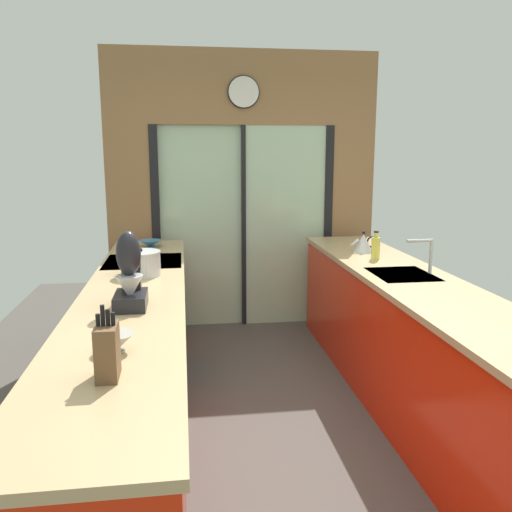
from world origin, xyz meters
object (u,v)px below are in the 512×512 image
Objects in this scene: mixing_bowl_near at (117,342)px; knife_block at (107,351)px; stand_mixer at (130,279)px; kettle at (364,243)px; soap_bottle_far at (376,247)px; mixing_bowl_far at (150,243)px; stock_pot at (141,263)px; oven_range at (146,319)px.

knife_block is (-0.00, -0.27, 0.06)m from mixing_bowl_near.
mixing_bowl_near is at bearing -90.00° from stand_mixer.
stand_mixer is 2.25m from kettle.
stand_mixer is (0.00, 0.65, 0.12)m from mixing_bowl_near.
stand_mixer is at bearing 90.00° from mixing_bowl_near.
mixing_bowl_near is 0.54× the size of knife_block.
knife_block is at bearing -131.58° from soap_bottle_far.
mixing_bowl_near reaches higher than mixing_bowl_far.
stock_pot is at bearing 90.00° from stand_mixer.
knife_block is 2.90m from kettle.
soap_bottle_far is at bearing -5.44° from oven_range.
mixing_bowl_far is 0.77× the size of stock_pot.
stand_mixer is (0.00, -1.86, 0.13)m from mixing_bowl_far.
stock_pot reaches higher than kettle.
mixing_bowl_near is 2.51m from mixing_bowl_far.
oven_range is 1.89m from soap_bottle_far.
stand_mixer reaches higher than mixing_bowl_far.
knife_block is at bearing -90.00° from stock_pot.
soap_bottle_far is at bearing 10.37° from stock_pot.
stand_mixer is 0.76m from stock_pot.
oven_range is at bearing 92.12° from stock_pot.
stand_mixer is 1.56× the size of stock_pot.
mixing_bowl_near is 1.41m from stock_pot.
mixing_bowl_far is at bearing 90.00° from mixing_bowl_near.
mixing_bowl_near is at bearing -131.34° from kettle.
knife_block reaches higher than mixing_bowl_far.
mixing_bowl_far is 0.93× the size of soap_bottle_far.
soap_bottle_far is at bearing 31.38° from stand_mixer.
stand_mixer is at bearing -89.16° from oven_range.
mixing_bowl_far is 2.78m from knife_block.
mixing_bowl_far is 1.86m from stand_mixer.
mixing_bowl_near reaches higher than oven_range.
mixing_bowl_far is at bearing 156.50° from soap_bottle_far.
stock_pot is 1.81m from soap_bottle_far.
kettle is at bearing 18.97° from stock_pot.
mixing_bowl_near is 0.57× the size of stock_pot.
knife_block reaches higher than kettle.
stand_mixer reaches higher than kettle.
oven_range is 1.98m from mixing_bowl_near.
oven_range is 1.88m from kettle.
oven_range is 0.74m from stock_pot.
stock_pot reaches higher than oven_range.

